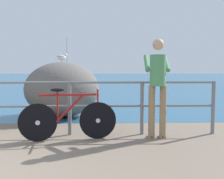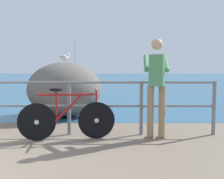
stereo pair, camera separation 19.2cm
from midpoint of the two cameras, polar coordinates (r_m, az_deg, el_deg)
The scene contains 7 objects.
ground_plane at distance 22.58m, azimuth -5.08°, elevation 1.19°, with size 120.00×120.00×0.10m, color #756656.
sea_surface at distance 50.71m, azimuth -2.08°, elevation 3.06°, with size 120.00×90.00×0.01m, color #285B7F.
bicycle at distance 4.43m, azimuth -9.07°, elevation -6.48°, with size 1.69×0.48×0.92m.
person_at_railing at distance 4.45m, azimuth 11.46°, elevation 1.36°, with size 0.48×0.65×1.78m.
breakwater_boulder_main at distance 6.67m, azimuth -10.09°, elevation 0.05°, with size 1.96×1.80×1.44m.
seagull at distance 6.72m, azimuth -10.15°, elevation 7.42°, with size 0.32×0.25×0.23m.
sailboat at distance 28.38m, azimuth -7.91°, elevation 2.78°, with size 4.51×3.16×4.90m.
Camera 2 is at (2.22, -2.44, 1.23)m, focal length 39.50 mm.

